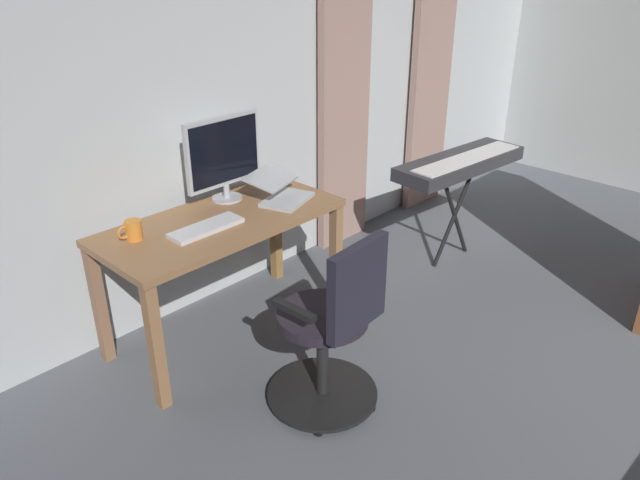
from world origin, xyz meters
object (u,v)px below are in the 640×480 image
at_px(mug_coffee, 133,230).
at_px(computer_monitor, 224,154).
at_px(desk, 222,235).
at_px(laptop, 281,192).
at_px(computer_keyboard, 206,228).
at_px(piano_keyboard, 460,165).
at_px(office_chair, 332,332).
at_px(computer_mouse, 132,225).

bearing_deg(mug_coffee, computer_monitor, -172.43).
height_order(desk, laptop, laptop).
bearing_deg(computer_keyboard, computer_monitor, -142.74).
bearing_deg(piano_keyboard, computer_monitor, -18.19).
relative_size(computer_keyboard, piano_keyboard, 0.38).
relative_size(computer_keyboard, laptop, 1.02).
relative_size(computer_monitor, computer_keyboard, 1.24).
relative_size(desk, laptop, 3.39).
relative_size(office_chair, laptop, 2.36).
distance_m(office_chair, mug_coffee, 1.13).
bearing_deg(office_chair, computer_monitor, 73.19).
distance_m(office_chair, computer_keyboard, 0.88).
relative_size(office_chair, computer_mouse, 9.47).
xyz_separation_m(desk, office_chair, (0.05, 0.88, -0.20)).
bearing_deg(mug_coffee, computer_mouse, -116.61).
xyz_separation_m(office_chair, laptop, (-0.46, -0.84, 0.35)).
distance_m(computer_keyboard, laptop, 0.55).
distance_m(computer_monitor, piano_keyboard, 1.67).
relative_size(computer_keyboard, computer_mouse, 4.09).
distance_m(office_chair, piano_keyboard, 1.83).
bearing_deg(desk, piano_keyboard, 165.10).
relative_size(office_chair, computer_monitor, 1.86).
bearing_deg(office_chair, mug_coffee, 109.04).
bearing_deg(desk, office_chair, 86.53).
height_order(office_chair, mug_coffee, office_chair).
height_order(desk, office_chair, office_chair).
bearing_deg(computer_monitor, office_chair, 76.88).
distance_m(computer_keyboard, mug_coffee, 0.37).
relative_size(computer_monitor, computer_mouse, 5.08).
bearing_deg(mug_coffee, office_chair, 112.73).
xyz_separation_m(computer_keyboard, laptop, (-0.55, -0.02, 0.04)).
bearing_deg(office_chair, desk, 82.84).
bearing_deg(computer_mouse, mug_coffee, 63.39).
relative_size(computer_monitor, mug_coffee, 3.83).
bearing_deg(desk, computer_mouse, -31.14).
xyz_separation_m(desk, computer_keyboard, (0.15, 0.06, 0.12)).
bearing_deg(computer_keyboard, mug_coffee, -28.22).
distance_m(laptop, piano_keyboard, 1.36).
distance_m(laptop, mug_coffee, 0.89).
bearing_deg(computer_monitor, computer_keyboard, 37.26).
xyz_separation_m(computer_monitor, piano_keyboard, (-1.51, 0.65, -0.29)).
height_order(computer_keyboard, computer_mouse, computer_mouse).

